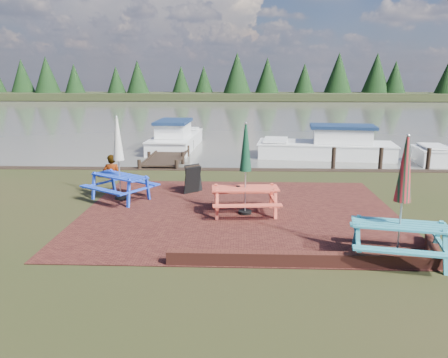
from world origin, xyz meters
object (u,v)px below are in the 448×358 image
at_px(picnic_table_blue, 119,171).
at_px(boat_near, 328,147).
at_px(picnic_table_teal, 400,218).
at_px(picnic_table_red, 245,183).
at_px(jetty, 173,150).
at_px(chalkboard, 193,179).
at_px(boat_jetty, 176,139).
at_px(person, 111,155).

distance_m(picnic_table_blue, boat_near, 12.08).
distance_m(picnic_table_teal, picnic_table_red, 4.47).
xyz_separation_m(jetty, boat_near, (7.96, -0.24, 0.24)).
height_order(chalkboard, boat_jetty, boat_jetty).
xyz_separation_m(picnic_table_teal, person, (-8.35, 7.42, -0.02)).
xyz_separation_m(picnic_table_teal, picnic_table_red, (-3.23, 3.08, -0.03)).
xyz_separation_m(picnic_table_teal, boat_near, (1.07, 13.24, -0.59)).
bearing_deg(picnic_table_teal, boat_near, 96.80).
bearing_deg(boat_near, boat_jetty, 80.36).
bearing_deg(boat_near, picnic_table_teal, -177.51).
height_order(picnic_table_teal, chalkboard, picnic_table_teal).
bearing_deg(boat_near, picnic_table_red, 164.15).
relative_size(chalkboard, boat_near, 0.13).
xyz_separation_m(picnic_table_teal, jetty, (-6.89, 13.48, -0.83)).
xyz_separation_m(picnic_table_red, jetty, (-3.66, 10.39, -0.80)).
xyz_separation_m(jetty, boat_jetty, (-0.19, 2.22, 0.25)).
height_order(picnic_table_teal, person, picnic_table_teal).
bearing_deg(boat_jetty, picnic_table_red, -70.75).
relative_size(picnic_table_teal, chalkboard, 2.87).
bearing_deg(boat_near, jetty, 95.40).
distance_m(picnic_table_red, boat_near, 11.04).
height_order(chalkboard, jetty, chalkboard).
distance_m(picnic_table_blue, boat_jetty, 11.26).
relative_size(picnic_table_red, person, 1.42).
height_order(picnic_table_teal, jetty, picnic_table_teal).
bearing_deg(boat_near, person, 128.81).
distance_m(picnic_table_blue, chalkboard, 2.45).
bearing_deg(boat_jetty, jetty, -82.83).
height_order(chalkboard, person, person).
bearing_deg(picnic_table_blue, picnic_table_red, 14.69).
height_order(picnic_table_teal, picnic_table_blue, picnic_table_teal).
relative_size(picnic_table_teal, boat_jetty, 0.41).
bearing_deg(jetty, picnic_table_red, -70.59).
bearing_deg(picnic_table_teal, chalkboard, 144.22).
bearing_deg(boat_jetty, person, -96.44).
distance_m(chalkboard, person, 3.98).
distance_m(chalkboard, jetty, 8.34).
bearing_deg(person, picnic_table_red, 132.92).
distance_m(picnic_table_teal, picnic_table_blue, 8.46).
bearing_deg(chalkboard, person, 110.76).
height_order(picnic_table_blue, chalkboard, picnic_table_blue).
relative_size(boat_near, person, 3.82).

